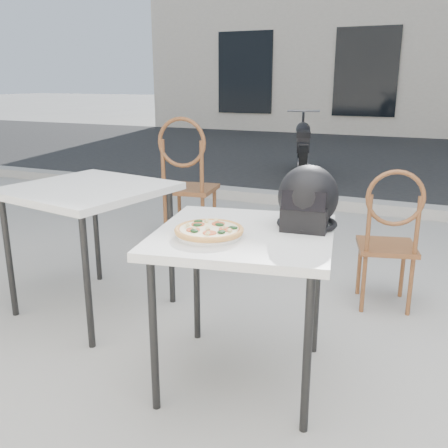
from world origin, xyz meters
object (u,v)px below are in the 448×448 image
at_px(cafe_table_main, 244,246).
at_px(pizza, 209,230).
at_px(plate, 209,235).
at_px(cafe_chair_side, 187,175).
at_px(cafe_chair_main, 390,232).
at_px(cafe_table_side, 88,198).
at_px(motorcycle, 302,149).
at_px(helmet, 308,200).

height_order(cafe_table_main, pizza, pizza).
distance_m(plate, cafe_chair_side, 2.19).
bearing_deg(cafe_chair_main, plate, 47.38).
bearing_deg(cafe_table_side, motorcycle, 89.98).
bearing_deg(pizza, cafe_table_side, 155.47).
relative_size(cafe_chair_main, motorcycle, 0.49).
height_order(helmet, motorcycle, helmet).
bearing_deg(pizza, motorcycle, 100.77).
bearing_deg(plate, helmet, 42.38).
bearing_deg(motorcycle, cafe_table_main, -93.62).
distance_m(cafe_chair_main, cafe_table_side, 1.87).
distance_m(pizza, cafe_chair_main, 1.41).
bearing_deg(cafe_chair_side, motorcycle, -99.03).
height_order(cafe_table_main, plate, plate).
xyz_separation_m(cafe_table_main, cafe_chair_side, (-1.22, 1.75, -0.06)).
height_order(cafe_chair_side, motorcycle, cafe_chair_side).
relative_size(pizza, cafe_chair_side, 0.29).
height_order(plate, helmet, helmet).
xyz_separation_m(pizza, cafe_chair_main, (0.66, 1.22, -0.28)).
xyz_separation_m(helmet, cafe_chair_main, (0.30, 0.90, -0.37)).
height_order(cafe_chair_main, cafe_table_side, cafe_chair_main).
relative_size(helmet, cafe_chair_main, 0.35).
bearing_deg(pizza, helmet, 42.37).
xyz_separation_m(plate, motorcycle, (-1.04, 5.47, -0.34)).
distance_m(plate, cafe_chair_main, 1.41).
relative_size(plate, pizza, 1.06).
distance_m(cafe_table_side, cafe_chair_side, 1.41).
bearing_deg(cafe_table_side, plate, -24.54).
bearing_deg(pizza, cafe_table_main, 49.44).
bearing_deg(cafe_chair_side, plate, 112.62).
bearing_deg(motorcycle, plate, -95.06).
bearing_deg(cafe_chair_main, cafe_table_main, 49.12).
distance_m(cafe_table_main, cafe_table_side, 1.21).
distance_m(cafe_table_main, plate, 0.19).
bearing_deg(motorcycle, pizza, -95.06).
distance_m(cafe_table_main, motorcycle, 5.46).
xyz_separation_m(cafe_table_main, motorcycle, (-1.15, 5.33, -0.27)).
bearing_deg(cafe_table_side, cafe_chair_main, 23.67).
bearing_deg(cafe_table_main, cafe_chair_side, 124.99).
height_order(cafe_chair_main, motorcycle, motorcycle).
bearing_deg(plate, cafe_table_main, 49.47).
bearing_deg(cafe_table_side, cafe_table_main, -16.52).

